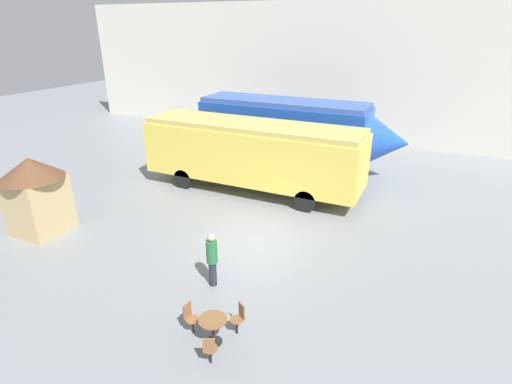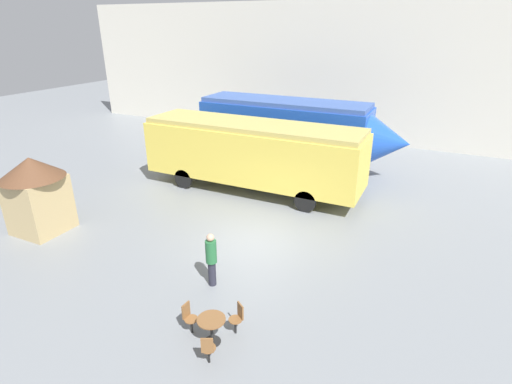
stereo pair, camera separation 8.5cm
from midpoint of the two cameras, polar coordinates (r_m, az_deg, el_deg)
ground_plane at (r=14.96m, az=-0.59°, el=-7.23°), size 80.00×80.00×0.00m
backdrop_wall at (r=28.06m, az=13.99°, el=16.06°), size 44.00×0.15×9.00m
streamlined_locomotive at (r=22.10m, az=5.81°, el=8.77°), size 11.24×2.70×3.75m
passenger_coach_vintage at (r=19.01m, az=-0.68°, el=5.85°), size 10.51×2.82×3.30m
cafe_table_near at (r=10.59m, az=-6.41°, el=-18.41°), size 0.73×0.73×0.73m
cafe_chair_0 at (r=10.97m, az=-9.64°, el=-17.09°), size 0.37×0.36×0.87m
cafe_chair_1 at (r=10.07m, az=-6.90°, el=-21.28°), size 0.38×0.40×0.87m
cafe_chair_2 at (r=10.83m, az=-2.67°, el=-17.34°), size 0.40×0.40×0.87m
visitor_person at (r=12.31m, az=-6.49°, el=-9.31°), size 0.34×0.34×1.79m
ticket_kiosk at (r=17.25m, az=-29.14°, el=0.08°), size 2.34×2.34×3.00m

